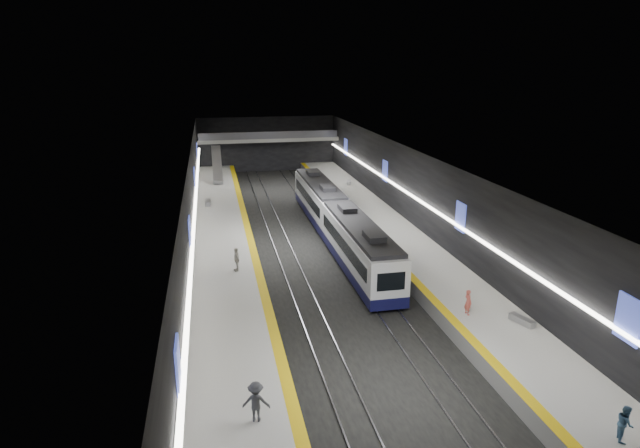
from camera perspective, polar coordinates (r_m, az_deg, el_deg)
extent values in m
plane|color=black|center=(47.09, -0.92, -2.51)|extent=(70.00, 70.00, 0.00)
cube|color=beige|center=(45.06, -0.97, 7.12)|extent=(20.00, 70.00, 0.04)
cube|color=black|center=(45.20, -13.50, 1.48)|extent=(0.04, 70.00, 8.00)
cube|color=black|center=(48.71, 10.71, 2.76)|extent=(0.04, 70.00, 8.00)
cube|color=black|center=(79.92, -5.68, 8.47)|extent=(20.00, 0.04, 8.00)
cube|color=slate|center=(46.21, -10.10, -2.52)|extent=(5.00, 70.00, 1.00)
cube|color=#B3B3AE|center=(46.04, -10.14, -1.92)|extent=(5.00, 70.00, 0.02)
cube|color=yellow|center=(46.12, -7.41, -1.74)|extent=(0.60, 70.00, 0.02)
cube|color=slate|center=(48.80, 7.77, -1.35)|extent=(5.00, 70.00, 1.00)
cube|color=#B3B3AE|center=(48.65, 7.79, -0.78)|extent=(5.00, 70.00, 0.02)
cube|color=yellow|center=(47.98, 5.31, -0.93)|extent=(0.60, 70.00, 0.02)
cube|color=gray|center=(46.62, -4.81, -2.70)|extent=(0.08, 70.00, 0.12)
cube|color=gray|center=(46.79, -3.06, -2.59)|extent=(0.08, 70.00, 0.12)
cube|color=gray|center=(47.41, 1.20, -2.30)|extent=(0.08, 70.00, 0.12)
cube|color=gray|center=(47.74, 2.88, -2.18)|extent=(0.08, 70.00, 0.12)
cube|color=#10103C|center=(41.53, 4.13, -4.18)|extent=(2.65, 15.00, 0.80)
cube|color=white|center=(40.96, 4.18, -2.03)|extent=(2.65, 15.00, 2.50)
cube|color=black|center=(40.53, 4.23, -0.16)|extent=(2.44, 14.25, 0.30)
cube|color=black|center=(40.95, 4.18, -1.97)|extent=(2.69, 13.20, 1.00)
cube|color=black|center=(34.29, 7.59, -6.11)|extent=(1.85, 0.05, 1.20)
cube|color=#10103C|center=(55.38, -0.04, 1.30)|extent=(2.65, 15.00, 0.80)
cube|color=white|center=(54.95, -0.04, 2.96)|extent=(2.65, 15.00, 2.50)
cube|color=black|center=(54.63, -0.04, 4.38)|extent=(2.44, 14.25, 0.30)
cube|color=black|center=(54.94, -0.04, 3.01)|extent=(2.69, 13.20, 1.00)
cube|color=black|center=(47.88, 1.77, 0.76)|extent=(1.85, 0.05, 1.20)
cube|color=#4556D0|center=(21.80, -14.89, -14.60)|extent=(0.10, 1.50, 2.20)
cube|color=#4556D0|center=(37.39, -13.70, -0.97)|extent=(0.10, 1.50, 2.20)
cube|color=#4556D0|center=(54.81, -13.22, 4.72)|extent=(0.10, 1.50, 2.20)
cube|color=#4556D0|center=(71.53, -12.97, 7.53)|extent=(0.10, 1.50, 2.20)
cube|color=#4556D0|center=(28.32, 30.04, -8.79)|extent=(0.10, 1.50, 2.20)
cube|color=#4556D0|center=(41.52, 14.76, 0.74)|extent=(0.10, 1.50, 2.20)
cube|color=#4556D0|center=(57.71, 6.94, 5.65)|extent=(0.10, 1.50, 2.20)
cube|color=#4556D0|center=(73.78, 2.76, 8.22)|extent=(0.10, 1.50, 2.20)
cube|color=white|center=(45.25, -13.23, 1.25)|extent=(0.25, 68.60, 0.12)
cube|color=white|center=(48.68, 10.48, 2.53)|extent=(0.25, 68.60, 0.12)
cube|color=gray|center=(77.81, -5.54, 8.99)|extent=(20.00, 3.00, 0.50)
cube|color=#47474C|center=(76.28, -5.43, 9.40)|extent=(19.60, 0.08, 1.00)
cube|color=#99999E|center=(70.80, -10.93, 6.24)|extent=(1.20, 7.50, 3.92)
cube|color=#99999E|center=(58.41, -11.88, 2.26)|extent=(0.59, 1.92, 0.47)
cube|color=#99999E|center=(33.86, 20.72, -9.59)|extent=(0.92, 1.68, 0.40)
cube|color=#99999E|center=(67.04, 3.11, 4.45)|extent=(0.94, 1.72, 0.41)
imported|color=#CA554B|center=(33.71, 15.51, -8.07)|extent=(0.45, 0.62, 1.59)
imported|color=#446C94|center=(25.97, 29.76, -17.98)|extent=(0.88, 0.95, 1.57)
imported|color=beige|center=(39.46, -8.91, -3.75)|extent=(0.62, 1.10, 1.77)
imported|color=#3F4146|center=(23.95, -6.85, -18.33)|extent=(1.31, 0.93, 1.83)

